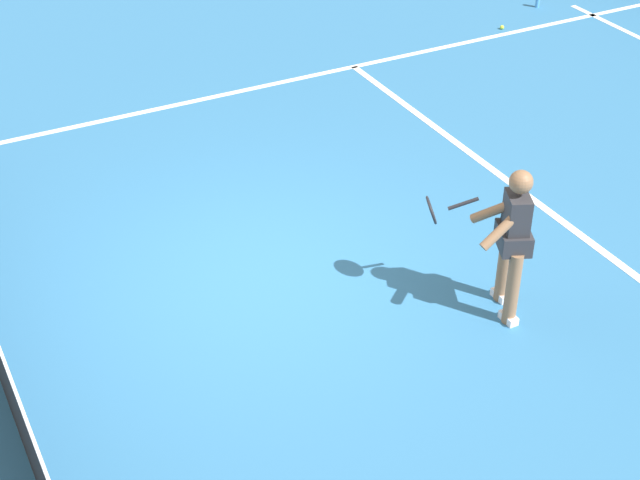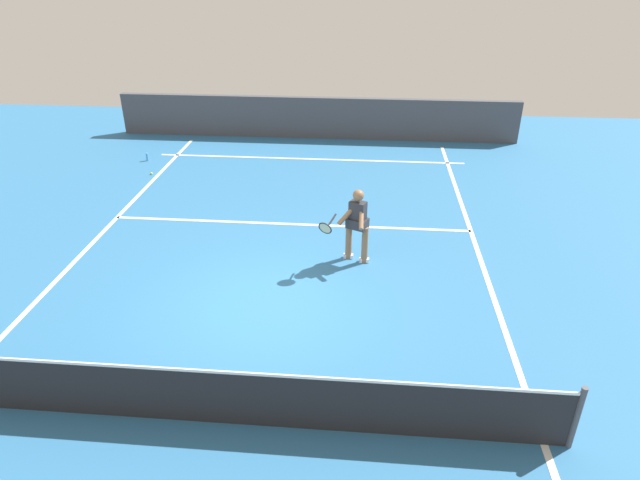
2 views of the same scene
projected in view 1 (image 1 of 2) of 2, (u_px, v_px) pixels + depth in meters
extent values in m
plane|color=teal|center=(267.00, 275.00, 9.84)|extent=(26.95, 26.95, 0.00)
cube|color=white|center=(529.00, 196.00, 11.11)|extent=(8.29, 0.10, 0.01)
cube|color=white|center=(137.00, 113.00, 12.89)|extent=(0.10, 18.73, 0.01)
cylinder|color=#8C6647|center=(512.00, 289.00, 8.99)|extent=(0.13, 0.13, 0.78)
cylinder|color=#8C6647|center=(504.00, 266.00, 9.29)|extent=(0.13, 0.13, 0.78)
cube|color=white|center=(508.00, 318.00, 9.18)|extent=(0.20, 0.10, 0.08)
cube|color=white|center=(500.00, 295.00, 9.48)|extent=(0.20, 0.10, 0.08)
cube|color=#2D2D33|center=(516.00, 220.00, 8.77)|extent=(0.37, 0.31, 0.52)
cube|color=#2D2D33|center=(513.00, 238.00, 8.89)|extent=(0.48, 0.42, 0.20)
sphere|color=#8C6647|center=(521.00, 182.00, 8.55)|extent=(0.22, 0.22, 0.22)
cylinder|color=#8C6647|center=(504.00, 227.00, 8.63)|extent=(0.10, 0.48, 0.37)
cylinder|color=#8C6647|center=(496.00, 210.00, 8.88)|extent=(0.42, 0.38, 0.37)
cylinder|color=black|center=(463.00, 204.00, 9.04)|extent=(0.15, 0.28, 0.14)
torus|color=black|center=(431.00, 210.00, 9.06)|extent=(0.31, 0.22, 0.28)
cylinder|color=beige|center=(431.00, 210.00, 9.06)|extent=(0.26, 0.18, 0.23)
sphere|color=#D1E533|center=(502.00, 27.00, 15.38)|extent=(0.07, 0.07, 0.07)
cylinder|color=#4C9EE5|center=(538.00, 0.00, 16.15)|extent=(0.07, 0.07, 0.24)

